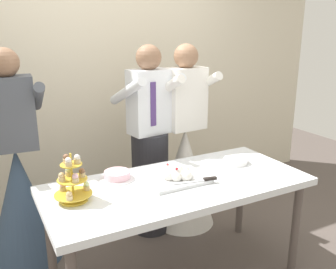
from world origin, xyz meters
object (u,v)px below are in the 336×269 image
(round_cake, at_px, (117,176))
(main_cake_tray, at_px, (177,175))
(person_guest, at_px, (20,191))
(dessert_table, at_px, (178,192))
(cupcake_stand, at_px, (72,183))
(person_bride, at_px, (185,164))
(plate_stack, at_px, (236,161))
(person_groom, at_px, (150,152))

(round_cake, bearing_deg, main_cake_tray, -31.19)
(person_guest, bearing_deg, dessert_table, -40.74)
(cupcake_stand, distance_m, person_bride, 1.38)
(plate_stack, distance_m, person_bride, 0.65)
(dessert_table, relative_size, plate_stack, 9.33)
(dessert_table, bearing_deg, plate_stack, 10.72)
(main_cake_tray, height_order, person_bride, person_bride)
(person_groom, bearing_deg, main_cake_tray, -100.51)
(main_cake_tray, xyz_separation_m, person_guest, (-0.94, 0.78, -0.23))
(dessert_table, bearing_deg, round_cake, 145.21)
(dessert_table, height_order, person_groom, person_groom)
(dessert_table, height_order, main_cake_tray, main_cake_tray)
(main_cake_tray, height_order, round_cake, main_cake_tray)
(person_bride, bearing_deg, cupcake_stand, -150.87)
(plate_stack, xyz_separation_m, person_guest, (-1.51, 0.70, -0.21))
(person_bride, xyz_separation_m, person_guest, (-1.41, 0.10, 0.00))
(round_cake, xyz_separation_m, person_guest, (-0.59, 0.56, -0.22))
(main_cake_tray, relative_size, person_bride, 0.26)
(dessert_table, xyz_separation_m, main_cake_tray, (0.00, 0.03, 0.12))
(dessert_table, xyz_separation_m, person_guest, (-0.94, 0.81, -0.12))
(main_cake_tray, distance_m, person_guest, 1.24)
(round_cake, bearing_deg, person_bride, 29.69)
(person_bride, distance_m, person_guest, 1.41)
(round_cake, bearing_deg, person_guest, 136.16)
(round_cake, bearing_deg, person_groom, 45.49)
(round_cake, distance_m, person_bride, 0.97)
(cupcake_stand, distance_m, person_guest, 0.85)
(dessert_table, distance_m, plate_stack, 0.59)
(person_bride, bearing_deg, dessert_table, -123.70)
(main_cake_tray, bearing_deg, round_cake, 148.81)
(main_cake_tray, bearing_deg, plate_stack, 7.99)
(dessert_table, height_order, person_guest, person_guest)
(cupcake_stand, xyz_separation_m, person_guest, (-0.24, 0.75, -0.31))
(person_guest, bearing_deg, main_cake_tray, -39.60)
(dessert_table, bearing_deg, person_bride, 56.30)
(main_cake_tray, relative_size, round_cake, 1.81)
(main_cake_tray, xyz_separation_m, person_bride, (0.47, 0.68, -0.23))
(plate_stack, bearing_deg, person_groom, 125.07)
(main_cake_tray, distance_m, person_bride, 0.86)
(plate_stack, relative_size, round_cake, 0.80)
(main_cake_tray, bearing_deg, dessert_table, -98.14)
(main_cake_tray, height_order, plate_stack, main_cake_tray)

